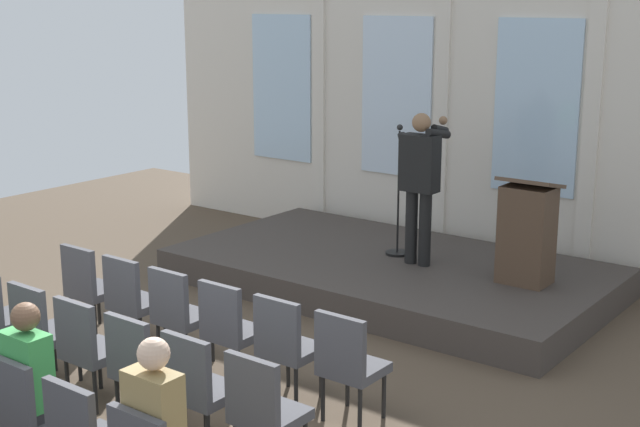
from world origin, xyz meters
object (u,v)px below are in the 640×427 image
chair_r0_c3 (229,325)px  chair_r2_c3 (27,410)px  chair_r0_c5 (348,360)px  chair_r1_c3 (140,363)px  chair_r0_c2 (178,310)px  audience_r2_c3 (35,381)px  chair_r1_c4 (198,384)px  chair_r1_c2 (88,344)px  mic_stand (398,227)px  chair_r1_c5 (263,407)px  lectern (527,233)px  chair_r0_c0 (89,284)px  chair_r0_c1 (131,297)px  speaker (420,177)px  chair_r1_c1 (41,328)px  chair_r0_c4 (286,342)px

chair_r0_c3 → chair_r2_c3: same height
chair_r0_c5 → chair_r1_c3: size_ratio=1.00×
chair_r0_c2 → chair_r1_c3: bearing=-58.2°
chair_r0_c2 → audience_r2_c3: audience_r2_c3 is taller
chair_r0_c5 → chair_r1_c4: (-0.64, -1.03, 0.00)m
chair_r1_c3 → chair_r1_c4: size_ratio=1.00×
chair_r1_c2 → audience_r2_c3: audience_r2_c3 is taller
mic_stand → chair_r1_c5: size_ratio=1.65×
lectern → chair_r1_c4: lectern is taller
chair_r0_c0 → audience_r2_c3: bearing=-45.9°
chair_r0_c1 → chair_r1_c5: (2.54, -1.03, 0.00)m
chair_r1_c4 → chair_r1_c5: (0.64, 0.00, 0.00)m
chair_r0_c0 → chair_r1_c5: same height
chair_r1_c3 → chair_r2_c3: bearing=-90.0°
lectern → mic_stand: bearing=176.8°
chair_r0_c5 → chair_r1_c5: (0.00, -1.03, 0.00)m
chair_r1_c3 → audience_r2_c3: (-0.00, -0.94, 0.19)m
mic_stand → chair_r1_c4: mic_stand is taller
chair_r0_c3 → chair_r0_c5: (1.27, 0.00, 0.00)m
chair_r0_c0 → chair_r0_c1: 0.64m
chair_r0_c0 → chair_r1_c5: size_ratio=1.00×
speaker → chair_r0_c1: speaker is taller
chair_r0_c2 → chair_r2_c3: size_ratio=1.00×
chair_r1_c4 → chair_r2_c3: bearing=-121.8°
chair_r0_c1 → chair_r1_c4: same height
chair_r1_c1 → chair_r2_c3: 1.63m
mic_stand → lectern: 1.68m
chair_r0_c0 → chair_r2_c3: (1.91, -2.05, 0.00)m
lectern → audience_r2_c3: 5.35m
lectern → chair_r1_c5: lectern is taller
chair_r0_c4 → chair_r1_c1: 2.17m
chair_r1_c3 → chair_r1_c5: size_ratio=1.00×
speaker → chair_r1_c1: size_ratio=1.84×
mic_stand → chair_r0_c3: mic_stand is taller
speaker → chair_r0_c3: size_ratio=1.84×
lectern → chair_r1_c1: (-2.58, -4.24, -0.37)m
chair_r0_c0 → chair_r1_c3: (1.91, -1.03, 0.00)m
chair_r0_c4 → audience_r2_c3: bearing=-107.9°
chair_r1_c1 → chair_r0_c0: bearing=121.8°
chair_r0_c1 → chair_r0_c5: 2.54m
mic_stand → chair_r0_c0: 3.65m
chair_r0_c0 → chair_r0_c4: bearing=0.0°
chair_r1_c5 → audience_r2_c3: audience_r2_c3 is taller
lectern → chair_r1_c1: bearing=-121.3°
chair_r0_c1 → chair_r0_c5: (2.54, 0.00, 0.00)m
audience_r2_c3 → lectern: bearing=75.9°
chair_r0_c3 → chair_r1_c2: 1.21m
mic_stand → chair_r0_c3: bearing=-83.8°
mic_stand → chair_r0_c1: size_ratio=1.65×
chair_r0_c3 → chair_r0_c4: 0.64m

